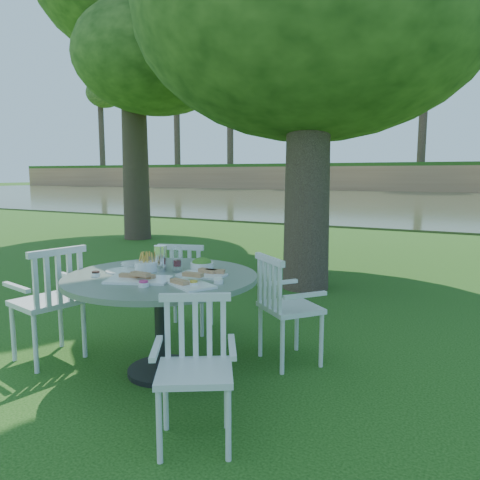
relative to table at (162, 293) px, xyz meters
The scene contains 9 objects.
ground 1.55m from the table, 96.24° to the left, with size 140.00×140.00×0.00m, color #143D0C.
table is the anchor object (origin of this frame).
chair_ne 0.97m from the table, 39.03° to the left, with size 0.62×0.62×0.90m.
chair_nw 0.97m from the table, 113.91° to the left, with size 0.55×0.53×0.89m.
chair_sw 0.96m from the table, 165.37° to the right, with size 0.55×0.58×0.97m.
chair_se 0.98m from the table, 41.58° to the right, with size 0.57×0.56×0.85m.
tableware 0.19m from the table, 116.29° to the left, with size 1.19×0.85×0.21m.
river 24.41m from the table, 90.36° to the left, with size 100.00×28.00×0.12m, color #373E24.
far_bank 43.03m from the table, 89.84° to the left, with size 100.00×18.00×15.20m.
Camera 1 is at (2.32, -4.23, 1.56)m, focal length 35.00 mm.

